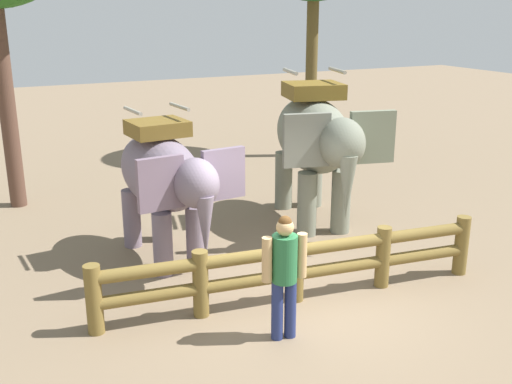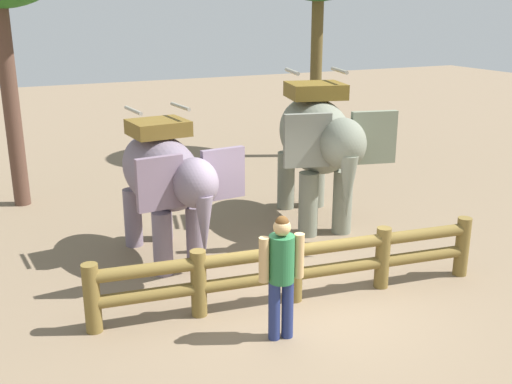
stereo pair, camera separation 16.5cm
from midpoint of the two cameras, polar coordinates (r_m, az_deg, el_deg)
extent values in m
plane|color=#7D6951|center=(9.68, 4.76, -10.65)|extent=(60.00, 60.00, 0.00)
cylinder|color=brown|center=(9.01, -14.69, -9.67)|extent=(0.24, 0.24, 1.05)
cylinder|color=brown|center=(9.19, -4.91, -8.58)|extent=(0.24, 0.24, 1.05)
cylinder|color=brown|center=(9.62, 4.19, -7.34)|extent=(0.24, 0.24, 1.05)
cylinder|color=brown|center=(10.27, 12.29, -6.07)|extent=(0.24, 0.24, 1.05)
cylinder|color=brown|center=(11.10, 19.26, -4.88)|extent=(0.24, 0.24, 1.05)
cylinder|color=brown|center=(9.65, 4.18, -7.74)|extent=(6.19, 0.93, 0.20)
cylinder|color=brown|center=(9.49, 4.23, -5.55)|extent=(6.19, 0.93, 0.20)
cylinder|color=slate|center=(10.83, -5.27, -4.22)|extent=(0.34, 0.34, 1.14)
cylinder|color=slate|center=(10.60, -8.35, -4.82)|extent=(0.34, 0.34, 1.14)
cylinder|color=slate|center=(12.16, -8.35, -1.90)|extent=(0.34, 0.34, 1.14)
cylinder|color=slate|center=(11.96, -11.14, -2.38)|extent=(0.34, 0.34, 1.14)
ellipsoid|color=slate|center=(11.05, -8.59, 1.95)|extent=(1.37, 2.66, 1.33)
ellipsoid|color=slate|center=(9.66, -5.26, 0.86)|extent=(0.80, 0.92, 0.81)
cube|color=slate|center=(9.98, -2.65, 1.73)|extent=(0.77, 0.18, 0.86)
cube|color=slate|center=(9.54, -8.56, 0.82)|extent=(0.77, 0.18, 0.86)
cone|color=slate|center=(9.61, -4.40, -3.30)|extent=(0.30, 0.30, 1.05)
cube|color=brown|center=(10.87, -8.78, 6.01)|extent=(1.05, 0.94, 0.27)
cylinder|color=#A59E8C|center=(10.98, -6.72, 8.01)|extent=(0.14, 0.77, 0.07)
cylinder|color=#A59E8C|center=(10.67, -11.05, 7.55)|extent=(0.14, 0.77, 0.07)
cylinder|color=gray|center=(12.51, 8.52, -0.93)|extent=(0.40, 0.40, 1.32)
cylinder|color=gray|center=(12.28, 5.33, -1.15)|extent=(0.40, 0.40, 1.32)
cylinder|color=gray|center=(14.12, 6.04, 1.27)|extent=(0.40, 0.40, 1.32)
cylinder|color=gray|center=(13.92, 3.18, 1.11)|extent=(0.40, 0.40, 1.32)
ellipsoid|color=gray|center=(12.89, 5.87, 5.42)|extent=(1.95, 3.19, 1.54)
ellipsoid|color=gray|center=(11.23, 8.61, 4.56)|extent=(1.04, 1.16, 0.94)
cube|color=gray|center=(11.56, 11.41, 5.06)|extent=(0.89, 0.33, 0.99)
cube|color=slate|center=(11.13, 5.29, 4.86)|extent=(0.89, 0.33, 0.99)
cone|color=gray|center=(11.10, 9.06, 0.37)|extent=(0.35, 0.35, 1.21)
cube|color=brown|center=(12.74, 6.00, 9.50)|extent=(1.32, 1.22, 0.31)
cylinder|color=#A59E8C|center=(12.85, 8.24, 11.27)|extent=(0.27, 0.89, 0.08)
cylinder|color=#A59E8C|center=(12.55, 3.81, 11.26)|extent=(0.27, 0.89, 0.08)
cylinder|color=navy|center=(8.65, 3.54, -10.93)|extent=(0.17, 0.17, 0.88)
cylinder|color=navy|center=(8.60, 2.29, -11.11)|extent=(0.17, 0.17, 0.88)
cylinder|color=#296F3F|center=(8.29, 3.00, -6.31)|extent=(0.40, 0.40, 0.67)
cylinder|color=tan|center=(8.36, 4.64, -5.99)|extent=(0.14, 0.14, 0.64)
cylinder|color=tan|center=(8.21, 1.33, -6.41)|extent=(0.14, 0.14, 0.64)
sphere|color=tan|center=(8.12, 3.05, -3.35)|extent=(0.24, 0.24, 0.24)
sphere|color=#593819|center=(8.09, 3.06, -2.91)|extent=(0.19, 0.19, 0.19)
cylinder|color=brown|center=(18.67, 5.93, 11.05)|extent=(0.35, 0.35, 5.09)
cylinder|color=brown|center=(14.81, -21.83, 8.06)|extent=(0.37, 0.37, 4.94)
camera|label=1|loc=(0.08, -89.55, 0.14)|focal=42.43mm
camera|label=2|loc=(0.08, 90.45, -0.14)|focal=42.43mm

